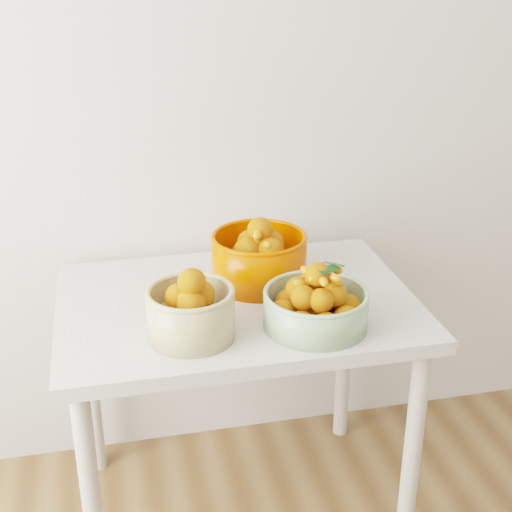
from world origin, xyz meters
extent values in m
cube|color=silver|center=(0.00, 2.00, 1.35)|extent=(4.00, 0.04, 2.70)
cube|color=silver|center=(-0.23, 1.60, 0.73)|extent=(1.00, 0.70, 0.04)
cylinder|color=silver|center=(-0.67, 1.31, 0.35)|extent=(0.05, 0.05, 0.71)
cylinder|color=silver|center=(0.21, 1.31, 0.35)|extent=(0.05, 0.05, 0.71)
cylinder|color=silver|center=(-0.67, 1.89, 0.35)|extent=(0.05, 0.05, 0.71)
cylinder|color=silver|center=(0.21, 1.89, 0.35)|extent=(0.05, 0.05, 0.71)
cylinder|color=tan|center=(-0.38, 1.42, 0.81)|extent=(0.27, 0.27, 0.13)
torus|color=tan|center=(-0.38, 1.42, 0.88)|extent=(0.27, 0.27, 0.02)
sphere|color=#D1660C|center=(-0.32, 1.42, 0.80)|extent=(0.08, 0.08, 0.08)
sphere|color=#D1660C|center=(-0.36, 1.48, 0.80)|extent=(0.07, 0.07, 0.07)
sphere|color=#D1660C|center=(-0.43, 1.45, 0.80)|extent=(0.08, 0.08, 0.08)
sphere|color=orange|center=(-0.43, 1.39, 0.80)|extent=(0.08, 0.08, 0.08)
sphere|color=orange|center=(-0.36, 1.37, 0.80)|extent=(0.08, 0.08, 0.08)
sphere|color=orange|center=(-0.38, 1.42, 0.80)|extent=(0.07, 0.07, 0.07)
sphere|color=orange|center=(-0.35, 1.44, 0.86)|extent=(0.08, 0.08, 0.08)
sphere|color=orange|center=(-0.41, 1.44, 0.86)|extent=(0.07, 0.07, 0.07)
sphere|color=orange|center=(-0.38, 1.39, 0.86)|extent=(0.07, 0.07, 0.07)
sphere|color=orange|center=(-0.38, 1.41, 0.91)|extent=(0.07, 0.07, 0.07)
ellipsoid|color=orange|center=(-0.36, 1.45, 0.90)|extent=(0.04, 0.05, 0.04)
ellipsoid|color=orange|center=(-0.40, 1.40, 0.88)|extent=(0.05, 0.05, 0.03)
ellipsoid|color=orange|center=(-0.37, 1.42, 0.91)|extent=(0.04, 0.03, 0.03)
ellipsoid|color=orange|center=(-0.38, 1.42, 0.91)|extent=(0.04, 0.05, 0.04)
ellipsoid|color=orange|center=(-0.37, 1.41, 0.90)|extent=(0.04, 0.05, 0.04)
cylinder|color=#94BB8A|center=(-0.06, 1.41, 0.80)|extent=(0.32, 0.32, 0.10)
torus|color=#94BB8A|center=(-0.06, 1.41, 0.85)|extent=(0.33, 0.33, 0.01)
sphere|color=orange|center=(0.03, 1.40, 0.80)|extent=(0.07, 0.07, 0.07)
sphere|color=orange|center=(0.01, 1.47, 0.80)|extent=(0.07, 0.07, 0.07)
sphere|color=orange|center=(-0.05, 1.49, 0.80)|extent=(0.07, 0.07, 0.07)
sphere|color=orange|center=(-0.12, 1.47, 0.80)|extent=(0.07, 0.07, 0.07)
sphere|color=orange|center=(-0.14, 1.41, 0.80)|extent=(0.07, 0.07, 0.07)
sphere|color=orange|center=(-0.11, 1.34, 0.80)|extent=(0.07, 0.07, 0.07)
sphere|color=orange|center=(-0.05, 1.32, 0.80)|extent=(0.07, 0.07, 0.07)
sphere|color=orange|center=(0.01, 1.35, 0.80)|extent=(0.07, 0.07, 0.07)
sphere|color=orange|center=(-0.06, 1.41, 0.80)|extent=(0.07, 0.07, 0.07)
sphere|color=orange|center=(-0.01, 1.43, 0.85)|extent=(0.07, 0.07, 0.07)
sphere|color=orange|center=(-0.05, 1.45, 0.85)|extent=(0.07, 0.07, 0.07)
sphere|color=orange|center=(-0.10, 1.43, 0.85)|extent=(0.07, 0.07, 0.07)
sphere|color=orange|center=(-0.10, 1.38, 0.85)|extent=(0.07, 0.07, 0.07)
sphere|color=orange|center=(-0.06, 1.36, 0.85)|extent=(0.06, 0.06, 0.06)
sphere|color=orange|center=(-0.01, 1.38, 0.85)|extent=(0.07, 0.07, 0.07)
sphere|color=orange|center=(-0.05, 1.41, 0.89)|extent=(0.07, 0.07, 0.07)
ellipsoid|color=orange|center=(-0.08, 1.44, 0.90)|extent=(0.04, 0.04, 0.03)
ellipsoid|color=orange|center=(-0.10, 1.41, 0.88)|extent=(0.04, 0.03, 0.03)
ellipsoid|color=orange|center=(0.01, 1.43, 0.89)|extent=(0.04, 0.04, 0.04)
ellipsoid|color=orange|center=(-0.10, 1.41, 0.87)|extent=(0.04, 0.03, 0.04)
ellipsoid|color=orange|center=(-0.03, 1.44, 0.89)|extent=(0.04, 0.04, 0.02)
ellipsoid|color=orange|center=(-0.01, 1.38, 0.89)|extent=(0.04, 0.04, 0.04)
ellipsoid|color=orange|center=(-0.05, 1.36, 0.90)|extent=(0.03, 0.04, 0.03)
ellipsoid|color=orange|center=(-0.07, 1.40, 0.89)|extent=(0.04, 0.03, 0.03)
ellipsoid|color=orange|center=(-0.06, 1.41, 0.88)|extent=(0.04, 0.03, 0.03)
ellipsoid|color=orange|center=(0.00, 1.44, 0.90)|extent=(0.04, 0.04, 0.03)
ellipsoid|color=orange|center=(-0.07, 1.42, 0.87)|extent=(0.04, 0.04, 0.04)
ellipsoid|color=orange|center=(-0.05, 1.42, 0.90)|extent=(0.03, 0.04, 0.03)
ellipsoid|color=orange|center=(-0.02, 1.37, 0.90)|extent=(0.04, 0.04, 0.02)
ellipsoid|color=orange|center=(-0.05, 1.43, 0.87)|extent=(0.04, 0.04, 0.03)
cylinder|color=#E84100|center=(-0.14, 1.70, 0.82)|extent=(0.30, 0.30, 0.14)
torus|color=#E84100|center=(-0.14, 1.70, 0.89)|extent=(0.30, 0.30, 0.01)
sphere|color=orange|center=(-0.06, 1.69, 0.80)|extent=(0.08, 0.08, 0.08)
sphere|color=orange|center=(-0.10, 1.77, 0.80)|extent=(0.09, 0.09, 0.09)
sphere|color=orange|center=(-0.18, 1.77, 0.80)|extent=(0.08, 0.08, 0.08)
sphere|color=orange|center=(-0.23, 1.70, 0.80)|extent=(0.08, 0.08, 0.08)
sphere|color=orange|center=(-0.19, 1.63, 0.80)|extent=(0.08, 0.08, 0.08)
sphere|color=orange|center=(-0.10, 1.63, 0.80)|extent=(0.08, 0.08, 0.08)
sphere|color=orange|center=(-0.14, 1.70, 0.80)|extent=(0.08, 0.08, 0.08)
sphere|color=orange|center=(-0.10, 1.72, 0.86)|extent=(0.08, 0.08, 0.08)
sphere|color=orange|center=(-0.16, 1.74, 0.86)|extent=(0.07, 0.07, 0.07)
sphere|color=orange|center=(-0.18, 1.67, 0.86)|extent=(0.08, 0.08, 0.08)
sphere|color=orange|center=(-0.12, 1.66, 0.86)|extent=(0.08, 0.08, 0.08)
sphere|color=orange|center=(-0.14, 1.70, 0.91)|extent=(0.08, 0.08, 0.08)
ellipsoid|color=orange|center=(-0.13, 1.74, 0.89)|extent=(0.04, 0.05, 0.04)
ellipsoid|color=orange|center=(-0.18, 1.67, 0.89)|extent=(0.05, 0.05, 0.03)
ellipsoid|color=orange|center=(-0.15, 1.66, 0.92)|extent=(0.04, 0.05, 0.03)
ellipsoid|color=orange|center=(-0.14, 1.72, 0.90)|extent=(0.03, 0.04, 0.04)
ellipsoid|color=orange|center=(-0.13, 1.64, 0.89)|extent=(0.04, 0.04, 0.03)
ellipsoid|color=orange|center=(-0.11, 1.72, 0.89)|extent=(0.05, 0.05, 0.04)
ellipsoid|color=orange|center=(-0.15, 1.68, 0.89)|extent=(0.04, 0.05, 0.04)
ellipsoid|color=orange|center=(-0.14, 1.70, 0.91)|extent=(0.03, 0.05, 0.04)
ellipsoid|color=orange|center=(-0.14, 1.70, 0.91)|extent=(0.04, 0.03, 0.04)
ellipsoid|color=orange|center=(-0.11, 1.70, 0.90)|extent=(0.04, 0.03, 0.04)
ellipsoid|color=orange|center=(-0.11, 1.67, 0.89)|extent=(0.05, 0.05, 0.04)
camera|label=1|loc=(-0.56, -0.16, 1.67)|focal=50.00mm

